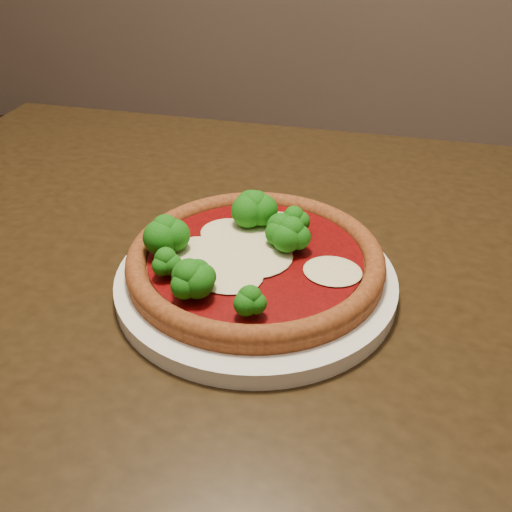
% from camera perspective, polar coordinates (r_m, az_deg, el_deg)
% --- Properties ---
extents(dining_table, '(1.13, 0.94, 0.75)m').
position_cam_1_polar(dining_table, '(0.70, -2.51, -7.77)').
color(dining_table, black).
rests_on(dining_table, floor).
extents(plate, '(0.29, 0.29, 0.02)m').
position_cam_1_polar(plate, '(0.60, 0.00, -2.47)').
color(plate, white).
rests_on(plate, dining_table).
extents(pizza, '(0.27, 0.27, 0.06)m').
position_cam_1_polar(pizza, '(0.59, -0.50, 0.22)').
color(pizza, brown).
rests_on(pizza, plate).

